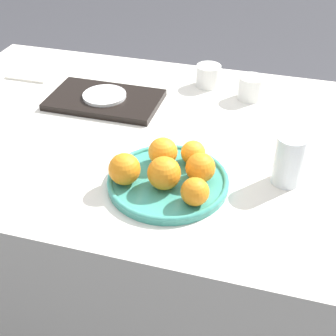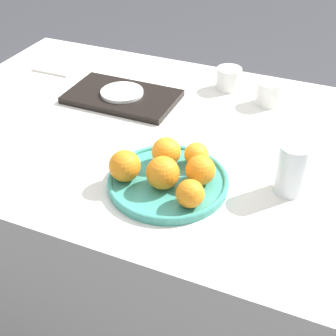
# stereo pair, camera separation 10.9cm
# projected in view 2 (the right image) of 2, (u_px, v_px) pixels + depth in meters

# --- Properties ---
(ground_plane) EXTENTS (12.00, 12.00, 0.00)m
(ground_plane) POSITION_uv_depth(u_px,v_px,m) (157.00, 296.00, 1.76)
(ground_plane) COLOR #38383D
(table) EXTENTS (1.38, 0.94, 0.74)m
(table) POSITION_uv_depth(u_px,v_px,m) (155.00, 225.00, 1.54)
(table) COLOR silver
(table) RESTS_ON ground_plane
(fruit_platter) EXTENTS (0.29, 0.29, 0.02)m
(fruit_platter) POSITION_uv_depth(u_px,v_px,m) (168.00, 181.00, 1.11)
(fruit_platter) COLOR teal
(fruit_platter) RESTS_ON table
(orange_0) EXTENTS (0.08, 0.08, 0.08)m
(orange_0) POSITION_uv_depth(u_px,v_px,m) (163.00, 173.00, 1.07)
(orange_0) COLOR orange
(orange_0) RESTS_ON fruit_platter
(orange_1) EXTENTS (0.06, 0.06, 0.06)m
(orange_1) POSITION_uv_depth(u_px,v_px,m) (197.00, 155.00, 1.14)
(orange_1) COLOR orange
(orange_1) RESTS_ON fruit_platter
(orange_2) EXTENTS (0.08, 0.08, 0.08)m
(orange_2) POSITION_uv_depth(u_px,v_px,m) (125.00, 166.00, 1.09)
(orange_2) COLOR orange
(orange_2) RESTS_ON fruit_platter
(orange_3) EXTENTS (0.07, 0.07, 0.07)m
(orange_3) POSITION_uv_depth(u_px,v_px,m) (200.00, 170.00, 1.08)
(orange_3) COLOR orange
(orange_3) RESTS_ON fruit_platter
(orange_4) EXTENTS (0.07, 0.07, 0.07)m
(orange_4) POSITION_uv_depth(u_px,v_px,m) (166.00, 152.00, 1.14)
(orange_4) COLOR orange
(orange_4) RESTS_ON fruit_platter
(orange_5) EXTENTS (0.06, 0.06, 0.06)m
(orange_5) POSITION_uv_depth(u_px,v_px,m) (190.00, 194.00, 1.02)
(orange_5) COLOR orange
(orange_5) RESTS_ON fruit_platter
(water_glass) EXTENTS (0.07, 0.07, 0.13)m
(water_glass) POSITION_uv_depth(u_px,v_px,m) (292.00, 169.00, 1.06)
(water_glass) COLOR silver
(water_glass) RESTS_ON table
(serving_tray) EXTENTS (0.34, 0.20, 0.02)m
(serving_tray) POSITION_uv_depth(u_px,v_px,m) (122.00, 97.00, 1.46)
(serving_tray) COLOR black
(serving_tray) RESTS_ON table
(side_plate) EXTENTS (0.13, 0.13, 0.01)m
(side_plate) POSITION_uv_depth(u_px,v_px,m) (122.00, 92.00, 1.45)
(side_plate) COLOR white
(side_plate) RESTS_ON serving_tray
(cup_0) EXTENTS (0.08, 0.08, 0.07)m
(cup_0) POSITION_uv_depth(u_px,v_px,m) (229.00, 78.00, 1.50)
(cup_0) COLOR white
(cup_0) RESTS_ON table
(cup_1) EXTENTS (0.08, 0.08, 0.07)m
(cup_1) POSITION_uv_depth(u_px,v_px,m) (269.00, 93.00, 1.42)
(cup_1) COLOR white
(cup_1) RESTS_ON table
(napkin) EXTENTS (0.14, 0.11, 0.01)m
(napkin) POSITION_uv_depth(u_px,v_px,m) (58.00, 67.00, 1.65)
(napkin) COLOR silver
(napkin) RESTS_ON table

